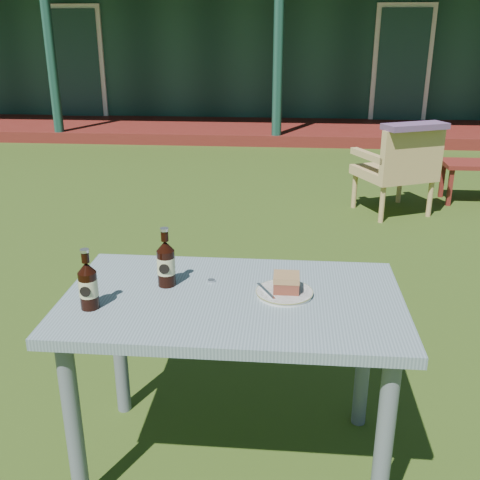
# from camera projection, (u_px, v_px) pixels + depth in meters

# --- Properties ---
(ground) EXTENTS (80.00, 80.00, 0.00)m
(ground) POSITION_uv_depth(u_px,v_px,m) (257.00, 287.00, 3.73)
(ground) COLOR #334916
(pavilion) EXTENTS (15.80, 8.30, 3.45)m
(pavilion) POSITION_uv_depth(u_px,v_px,m) (283.00, 29.00, 11.91)
(pavilion) COLOR #173C30
(pavilion) RESTS_ON ground
(cafe_table) EXTENTS (1.20, 0.70, 0.72)m
(cafe_table) POSITION_uv_depth(u_px,v_px,m) (233.00, 321.00, 2.02)
(cafe_table) COLOR slate
(cafe_table) RESTS_ON ground
(plate) EXTENTS (0.20, 0.20, 0.01)m
(plate) POSITION_uv_depth(u_px,v_px,m) (284.00, 293.00, 1.99)
(plate) COLOR silver
(plate) RESTS_ON cafe_table
(cake_slice) EXTENTS (0.09, 0.09, 0.06)m
(cake_slice) POSITION_uv_depth(u_px,v_px,m) (286.00, 282.00, 1.98)
(cake_slice) COLOR brown
(cake_slice) RESTS_ON plate
(fork) EXTENTS (0.07, 0.13, 0.00)m
(fork) POSITION_uv_depth(u_px,v_px,m) (266.00, 291.00, 1.99)
(fork) COLOR silver
(fork) RESTS_ON plate
(cola_bottle_near) EXTENTS (0.07, 0.07, 0.22)m
(cola_bottle_near) POSITION_uv_depth(u_px,v_px,m) (166.00, 263.00, 2.04)
(cola_bottle_near) COLOR black
(cola_bottle_near) RESTS_ON cafe_table
(cola_bottle_far) EXTENTS (0.06, 0.07, 0.21)m
(cola_bottle_far) POSITION_uv_depth(u_px,v_px,m) (88.00, 285.00, 1.87)
(cola_bottle_far) COLOR black
(cola_bottle_far) RESTS_ON cafe_table
(bottle_cap) EXTENTS (0.03, 0.03, 0.01)m
(bottle_cap) POSITION_uv_depth(u_px,v_px,m) (211.00, 281.00, 2.10)
(bottle_cap) COLOR silver
(bottle_cap) RESTS_ON cafe_table
(armchair_left) EXTENTS (0.78, 0.76, 0.81)m
(armchair_left) POSITION_uv_depth(u_px,v_px,m) (399.00, 166.00, 5.03)
(armchair_left) COLOR tan
(armchair_left) RESTS_ON ground
(floral_throw) EXTENTS (0.60, 0.42, 0.05)m
(floral_throw) POSITION_uv_depth(u_px,v_px,m) (415.00, 126.00, 4.75)
(floral_throw) COLOR #5C3F65
(floral_throw) RESTS_ON armchair_left
(side_table) EXTENTS (0.60, 0.40, 0.40)m
(side_table) POSITION_uv_depth(u_px,v_px,m) (474.00, 168.00, 5.44)
(side_table) COLOR maroon
(side_table) RESTS_ON ground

